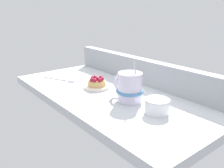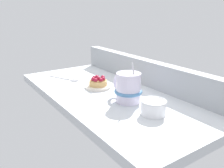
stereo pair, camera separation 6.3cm
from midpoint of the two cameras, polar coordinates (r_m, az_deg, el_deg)
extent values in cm
cube|color=silver|center=(93.38, 1.32, -2.88)|extent=(88.36, 41.70, 3.16)
cube|color=#9EA3A8|center=(102.81, 9.85, 2.84)|extent=(86.60, 4.30, 10.53)
cylinder|color=silver|center=(97.76, -1.46, -0.60)|extent=(10.63, 10.63, 1.04)
cylinder|color=silver|center=(97.84, -1.45, -0.74)|extent=(5.84, 5.84, 0.52)
cylinder|color=tan|center=(97.27, -1.46, 0.27)|extent=(7.18, 7.18, 2.08)
cylinder|color=#AB854F|center=(96.92, -1.47, 0.95)|extent=(6.32, 6.32, 0.30)
sphere|color=maroon|center=(96.71, -1.47, 1.34)|extent=(1.69, 1.69, 1.69)
sphere|color=maroon|center=(94.83, -0.78, 0.92)|extent=(1.73, 1.73, 1.73)
sphere|color=maroon|center=(96.35, -0.25, 1.22)|extent=(1.74, 1.74, 1.74)
sphere|color=maroon|center=(98.11, -0.37, 1.56)|extent=(1.78, 1.78, 1.78)
sphere|color=maroon|center=(98.89, -1.76, 1.65)|extent=(1.80, 1.80, 1.80)
sphere|color=maroon|center=(98.01, -2.45, 1.51)|extent=(1.63, 1.63, 1.63)
sphere|color=maroon|center=(95.85, -2.64, 1.08)|extent=(1.70, 1.70, 1.70)
sphere|color=maroon|center=(94.66, -2.02, 0.89)|extent=(1.78, 1.78, 1.78)
cylinder|color=silver|center=(82.42, 6.15, -0.89)|extent=(8.50, 8.50, 10.32)
torus|color=#4C7FB2|center=(82.89, 6.11, -1.83)|extent=(9.74, 9.74, 1.20)
torus|color=silver|center=(86.26, 3.89, 0.05)|extent=(6.93, 1.15, 6.93)
cylinder|color=#B7B7BC|center=(79.89, 7.43, 2.88)|extent=(1.11, 2.24, 6.77)
cube|color=#B7B7BC|center=(113.30, -11.06, 1.58)|extent=(11.07, 5.52, 0.60)
cube|color=#B7B7BC|center=(109.53, -8.75, 1.14)|extent=(1.32, 1.01, 0.60)
cube|color=#B7B7BC|center=(106.58, -7.68, 0.71)|extent=(3.29, 1.66, 0.60)
cube|color=#B7B7BC|center=(107.12, -7.44, 0.81)|extent=(3.29, 1.66, 0.60)
cube|color=#B7B7BC|center=(107.67, -7.19, 0.91)|extent=(3.29, 1.66, 0.60)
cube|color=#B7B7BC|center=(108.22, -6.95, 1.01)|extent=(3.29, 1.66, 0.60)
cylinder|color=white|center=(75.42, 12.51, -5.50)|extent=(7.56, 7.56, 4.34)
torus|color=silver|center=(74.60, 12.62, -3.97)|extent=(8.01, 8.01, 0.60)
camera|label=1|loc=(0.03, -87.97, 0.66)|focal=38.30mm
camera|label=2|loc=(0.03, 92.03, -0.66)|focal=38.30mm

